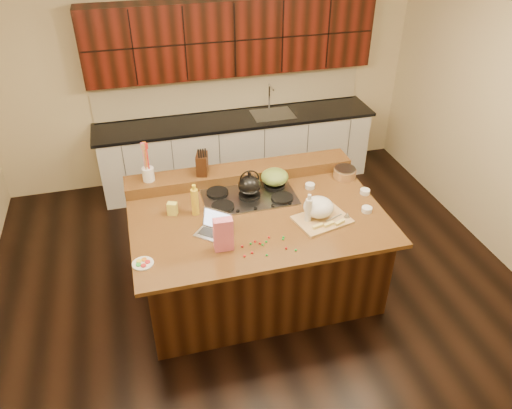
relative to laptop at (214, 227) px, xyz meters
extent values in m
cube|color=black|center=(0.45, 0.17, -0.98)|extent=(5.50, 5.00, 0.01)
cube|color=silver|center=(0.45, 0.17, 1.73)|extent=(5.50, 5.00, 0.01)
cube|color=beige|center=(0.45, 2.68, 0.38)|extent=(5.50, 0.01, 2.70)
cube|color=black|center=(0.45, 0.17, -0.53)|extent=(2.22, 1.42, 0.88)
cube|color=black|center=(0.45, 0.17, -0.07)|extent=(2.40, 1.60, 0.04)
cube|color=black|center=(0.45, 0.87, 0.01)|extent=(2.40, 0.30, 0.12)
cube|color=gray|center=(0.45, 0.47, -0.05)|extent=(0.92, 0.52, 0.02)
cylinder|color=black|center=(0.15, 0.60, -0.03)|extent=(0.22, 0.22, 0.03)
cylinder|color=black|center=(0.75, 0.60, -0.03)|extent=(0.22, 0.22, 0.03)
cylinder|color=black|center=(0.15, 0.34, -0.03)|extent=(0.22, 0.22, 0.03)
cylinder|color=black|center=(0.75, 0.34, -0.03)|extent=(0.22, 0.22, 0.03)
cylinder|color=black|center=(0.45, 0.47, -0.03)|extent=(0.22, 0.22, 0.03)
cube|color=silver|center=(0.75, 2.34, -0.52)|extent=(3.60, 0.62, 0.90)
cube|color=black|center=(0.75, 2.34, -0.05)|extent=(3.70, 0.66, 0.04)
cube|color=gray|center=(1.25, 2.34, -0.04)|extent=(0.55, 0.42, 0.01)
cylinder|color=gray|center=(1.25, 2.52, 0.15)|extent=(0.02, 0.02, 0.36)
cube|color=black|center=(0.75, 2.49, 0.98)|extent=(3.60, 0.34, 0.90)
cube|color=beige|center=(0.75, 2.65, 0.23)|extent=(3.60, 0.03, 0.50)
ellipsoid|color=black|center=(0.45, 0.47, 0.09)|extent=(0.23, 0.23, 0.20)
ellipsoid|color=olive|center=(0.75, 0.60, 0.07)|extent=(0.30, 0.30, 0.16)
cube|color=#B7B7BC|center=(-0.03, -0.03, -0.05)|extent=(0.34, 0.33, 0.01)
cube|color=black|center=(-0.03, -0.03, -0.04)|extent=(0.26, 0.24, 0.00)
cube|color=#B7B7BC|center=(0.03, 0.04, 0.05)|extent=(0.25, 0.23, 0.18)
cube|color=silver|center=(0.03, 0.04, 0.05)|extent=(0.22, 0.20, 0.16)
cylinder|color=gold|center=(-0.12, 0.33, 0.08)|extent=(0.08, 0.08, 0.27)
cylinder|color=silver|center=(0.87, -0.07, 0.07)|extent=(0.06, 0.06, 0.25)
cube|color=tan|center=(1.01, -0.09, -0.04)|extent=(0.56, 0.46, 0.02)
ellipsoid|color=white|center=(0.99, -0.02, 0.06)|extent=(0.29, 0.29, 0.18)
cube|color=#EDD872|center=(0.92, -0.20, -0.02)|extent=(0.11, 0.03, 0.03)
cube|color=#EDD872|center=(1.03, -0.20, -0.02)|extent=(0.11, 0.03, 0.03)
cube|color=#EDD872|center=(1.13, -0.20, -0.02)|extent=(0.11, 0.03, 0.03)
cylinder|color=gray|center=(1.11, -0.10, -0.03)|extent=(0.19, 0.08, 0.01)
cylinder|color=white|center=(1.48, -0.05, -0.03)|extent=(0.12, 0.12, 0.04)
cylinder|color=white|center=(1.60, 0.25, -0.03)|extent=(0.13, 0.13, 0.04)
cylinder|color=white|center=(1.10, 0.49, -0.03)|extent=(0.13, 0.13, 0.04)
cylinder|color=#996B3F|center=(1.53, 0.60, -0.01)|extent=(0.32, 0.32, 0.09)
cone|color=silver|center=(1.24, -0.12, -0.02)|extent=(0.10, 0.10, 0.07)
cube|color=pink|center=(0.03, -0.26, 0.10)|extent=(0.17, 0.09, 0.31)
cylinder|color=white|center=(-0.66, -0.28, -0.05)|extent=(0.24, 0.24, 0.01)
cube|color=#F0EA54|center=(-0.33, 0.38, 0.01)|extent=(0.11, 0.09, 0.13)
cylinder|color=white|center=(-0.50, 0.87, 0.14)|extent=(0.13, 0.13, 0.14)
cube|color=black|center=(0.05, 0.87, 0.18)|extent=(0.15, 0.20, 0.22)
ellipsoid|color=red|center=(0.45, -0.21, -0.04)|extent=(0.02, 0.02, 0.02)
ellipsoid|color=#198C26|center=(0.62, -0.45, -0.04)|extent=(0.02, 0.02, 0.02)
ellipsoid|color=red|center=(0.25, -0.38, -0.04)|extent=(0.02, 0.02, 0.02)
ellipsoid|color=#198C26|center=(0.56, -0.27, -0.04)|extent=(0.02, 0.02, 0.02)
ellipsoid|color=red|center=(0.18, -0.41, -0.04)|extent=(0.02, 0.02, 0.02)
ellipsoid|color=#198C26|center=(0.41, -0.27, -0.04)|extent=(0.02, 0.02, 0.02)
ellipsoid|color=red|center=(0.19, -0.28, -0.04)|extent=(0.02, 0.02, 0.02)
ellipsoid|color=#198C26|center=(0.58, -0.25, -0.04)|extent=(0.02, 0.02, 0.02)
ellipsoid|color=red|center=(0.55, -0.40, -0.04)|extent=(0.02, 0.02, 0.02)
ellipsoid|color=#198C26|center=(0.36, -0.45, -0.04)|extent=(0.02, 0.02, 0.02)
ellipsoid|color=red|center=(0.35, -0.28, -0.04)|extent=(0.02, 0.02, 0.02)
ellipsoid|color=#198C26|center=(0.37, -0.30, -0.04)|extent=(0.02, 0.02, 0.02)
ellipsoid|color=red|center=(0.32, -0.24, -0.04)|extent=(0.02, 0.02, 0.02)
ellipsoid|color=#198C26|center=(0.27, -0.26, -0.04)|extent=(0.02, 0.02, 0.02)
camera|label=1|loc=(-0.57, -3.59, 2.67)|focal=35.00mm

